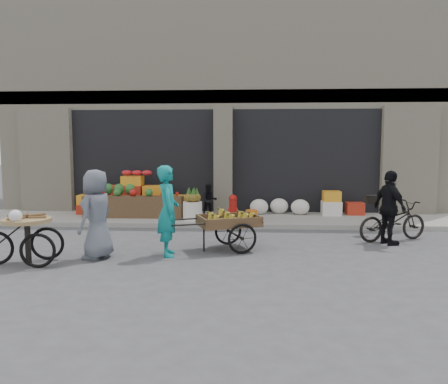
# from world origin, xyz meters

# --- Properties ---
(ground) EXTENTS (80.00, 80.00, 0.00)m
(ground) POSITION_xyz_m (0.00, 0.00, 0.00)
(ground) COLOR #424244
(ground) RESTS_ON ground
(sidewalk) EXTENTS (18.00, 2.20, 0.12)m
(sidewalk) POSITION_xyz_m (0.00, 4.10, 0.06)
(sidewalk) COLOR gray
(sidewalk) RESTS_ON ground
(building) EXTENTS (14.00, 6.45, 7.00)m
(building) POSITION_xyz_m (0.00, 8.03, 3.37)
(building) COLOR beige
(building) RESTS_ON ground
(fruit_display) EXTENTS (3.10, 1.12, 1.24)m
(fruit_display) POSITION_xyz_m (-2.48, 4.38, 0.67)
(fruit_display) COLOR #AD2918
(fruit_display) RESTS_ON sidewalk
(pineapple_bin) EXTENTS (0.52, 0.52, 0.50)m
(pineapple_bin) POSITION_xyz_m (-0.75, 3.60, 0.37)
(pineapple_bin) COLOR silver
(pineapple_bin) RESTS_ON sidewalk
(fire_hydrant) EXTENTS (0.22, 0.22, 0.71)m
(fire_hydrant) POSITION_xyz_m (0.35, 3.55, 0.50)
(fire_hydrant) COLOR #A5140F
(fire_hydrant) RESTS_ON sidewalk
(orange_bucket) EXTENTS (0.32, 0.32, 0.30)m
(orange_bucket) POSITION_xyz_m (0.85, 3.50, 0.27)
(orange_bucket) COLOR orange
(orange_bucket) RESTS_ON sidewalk
(right_bay_goods) EXTENTS (3.35, 0.60, 0.70)m
(right_bay_goods) POSITION_xyz_m (2.61, 4.70, 0.41)
(right_bay_goods) COLOR silver
(right_bay_goods) RESTS_ON sidewalk
(seated_person) EXTENTS (0.51, 0.43, 0.93)m
(seated_person) POSITION_xyz_m (-0.35, 4.20, 0.58)
(seated_person) COLOR black
(seated_person) RESTS_ON sidewalk
(banana_cart) EXTENTS (2.20, 1.49, 0.86)m
(banana_cart) POSITION_xyz_m (0.33, 0.73, 0.62)
(banana_cart) COLOR brown
(banana_cart) RESTS_ON ground
(vendor_woman) EXTENTS (0.55, 0.71, 1.75)m
(vendor_woman) POSITION_xyz_m (-0.78, 0.19, 0.88)
(vendor_woman) COLOR #108181
(vendor_woman) RESTS_ON ground
(tricycle_cart) EXTENTS (1.46, 0.97, 0.95)m
(tricycle_cart) POSITION_xyz_m (-3.18, -0.59, 0.57)
(tricycle_cart) COLOR #9E7F51
(tricycle_cart) RESTS_ON ground
(vendor_grey) EXTENTS (0.75, 0.94, 1.69)m
(vendor_grey) POSITION_xyz_m (-2.08, -0.11, 0.84)
(vendor_grey) COLOR slate
(vendor_grey) RESTS_ON ground
(bicycle) EXTENTS (1.82, 1.17, 0.90)m
(bicycle) POSITION_xyz_m (4.00, 1.80, 0.45)
(bicycle) COLOR black
(bicycle) RESTS_ON ground
(cyclist) EXTENTS (0.70, 1.02, 1.60)m
(cyclist) POSITION_xyz_m (3.80, 1.40, 0.80)
(cyclist) COLOR black
(cyclist) RESTS_ON ground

